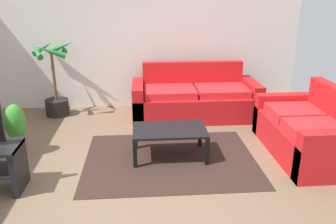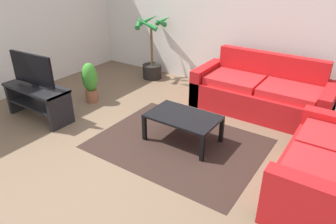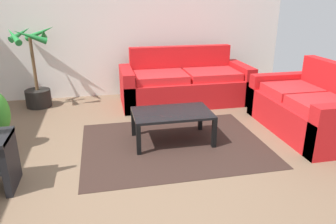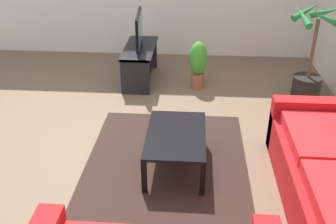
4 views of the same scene
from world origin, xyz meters
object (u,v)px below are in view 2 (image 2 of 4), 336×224
Objects in this scene: couch_main at (261,94)px; couch_loveseat at (331,171)px; tv_stand at (38,98)px; potted_plant_small at (90,81)px; coffee_table at (183,119)px; tv at (32,69)px; potted_palm at (152,55)px.

couch_main and couch_loveseat have the same top height.
potted_plant_small is (0.21, 0.89, 0.04)m from tv_stand.
coffee_table is (-1.84, 0.06, 0.04)m from couch_loveseat.
couch_main is 1.94× the size of tv_stand.
tv_stand is 1.16× the size of coffee_table.
couch_main is 1.30× the size of couch_loveseat.
tv is 1.00m from potted_plant_small.
couch_main is at bearing 37.94° from tv_stand.
couch_main reaches higher than tv_stand.
couch_main is 2.87m from potted_plant_small.
potted_plant_small is (0.21, 0.88, -0.42)m from tv.
couch_loveseat reaches higher than potted_plant_small.
tv_stand is at bearing -163.19° from coffee_table.
potted_palm is (-1.84, 1.77, 0.15)m from coffee_table.
tv reaches higher than couch_main.
potted_palm reaches higher than tv_stand.
couch_main is 1.60m from coffee_table.
couch_loveseat reaches higher than tv_stand.
tv_stand is at bearing -103.57° from potted_plant_small.
potted_palm reaches higher than couch_loveseat.
coffee_table is 0.73× the size of potted_palm.
potted_palm is (-3.68, 1.82, 0.19)m from couch_loveseat.
potted_palm reaches higher than couch_main.
couch_loveseat is (1.29, -1.55, -0.00)m from couch_main.
potted_plant_small is at bearing -96.17° from potted_palm.
potted_palm is at bearing 136.12° from coffee_table.
potted_plant_small is at bearing 175.99° from couch_loveseat.
coffee_table is at bearing -6.09° from potted_plant_small.
couch_loveseat is 1.72× the size of coffee_table.
couch_main is at bearing -6.46° from potted_palm.
tv is 0.64× the size of potted_palm.
tv_stand is 1.56× the size of potted_plant_small.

